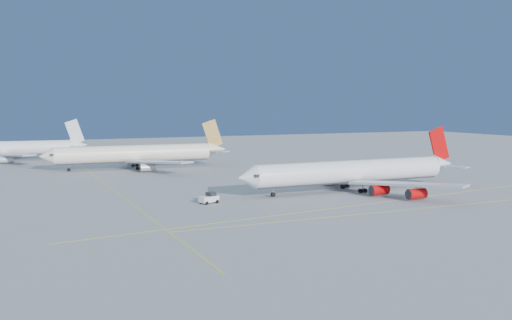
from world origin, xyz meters
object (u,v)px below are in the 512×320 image
airliner_etihad (138,154)px  pushback_tug (209,198)px  airliner_virgin (355,172)px  airliner_third (8,148)px

airliner_etihad → pushback_tug: 73.47m
airliner_virgin → airliner_third: 140.16m
airliner_virgin → pushback_tug: airliner_virgin is taller
airliner_virgin → airliner_etihad: 80.86m
airliner_third → pushback_tug: size_ratio=12.53×
airliner_third → pushback_tug: (38.77, -118.59, -3.67)m
pushback_tug → airliner_etihad: bearing=69.2°
airliner_virgin → airliner_etihad: bearing=117.9°
airliner_third → pushback_tug: airliner_third is taller
airliner_virgin → airliner_third: bearing=123.3°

